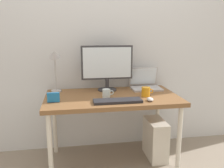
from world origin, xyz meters
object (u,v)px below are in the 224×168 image
object	(u,v)px
mouse	(150,99)
photo_frame	(53,97)
computer_tower	(155,139)
desk_lamp	(55,61)
keyboard	(118,101)
desk	(112,102)
laptop	(145,83)
monitor	(107,65)
glass_cup	(107,93)
coffee_mug	(146,92)

from	to	relation	value
mouse	photo_frame	distance (m)	0.88
photo_frame	computer_tower	size ratio (longest dim) A/B	0.26
desk_lamp	keyboard	size ratio (longest dim) A/B	1.06
desk_lamp	keyboard	distance (m)	0.79
keyboard	mouse	bearing A→B (deg)	-2.90
desk	mouse	bearing A→B (deg)	-36.84
desk	photo_frame	bearing A→B (deg)	-166.09
laptop	mouse	xyz separation A→B (m)	(-0.10, -0.48, -0.04)
desk	photo_frame	distance (m)	0.58
monitor	laptop	xyz separation A→B (m)	(0.43, 0.02, -0.22)
mouse	keyboard	bearing A→B (deg)	177.10
laptop	glass_cup	world-z (taller)	laptop
keyboard	photo_frame	xyz separation A→B (m)	(-0.57, 0.08, 0.04)
photo_frame	coffee_mug	bearing A→B (deg)	4.33
desk	coffee_mug	world-z (taller)	coffee_mug
coffee_mug	computer_tower	world-z (taller)	coffee_mug
coffee_mug	desk_lamp	bearing A→B (deg)	161.14
desk	desk_lamp	world-z (taller)	desk_lamp
laptop	photo_frame	size ratio (longest dim) A/B	2.91
monitor	photo_frame	world-z (taller)	monitor
desk_lamp	mouse	distance (m)	1.04
glass_cup	computer_tower	world-z (taller)	glass_cup
desk	mouse	xyz separation A→B (m)	(0.32, -0.24, 0.08)
monitor	keyboard	xyz separation A→B (m)	(0.03, -0.45, -0.26)
laptop	photo_frame	world-z (taller)	laptop
keyboard	glass_cup	bearing A→B (deg)	113.38
keyboard	computer_tower	size ratio (longest dim) A/B	1.05
desk	desk_lamp	size ratio (longest dim) A/B	2.80
photo_frame	laptop	bearing A→B (deg)	21.57
desk	keyboard	distance (m)	0.23
keyboard	computer_tower	distance (m)	0.73
desk_lamp	photo_frame	world-z (taller)	desk_lamp
laptop	desk	bearing A→B (deg)	-149.30
glass_cup	photo_frame	world-z (taller)	photo_frame
mouse	desk	bearing A→B (deg)	143.16
mouse	coffee_mug	distance (m)	0.17
desk	laptop	xyz separation A→B (m)	(0.41, 0.25, 0.12)
monitor	photo_frame	size ratio (longest dim) A/B	4.96
mouse	photo_frame	size ratio (longest dim) A/B	0.82
laptop	keyboard	distance (m)	0.62
monitor	keyboard	world-z (taller)	monitor
desk	monitor	distance (m)	0.41
monitor	keyboard	distance (m)	0.52
glass_cup	coffee_mug	bearing A→B (deg)	-3.84
computer_tower	desk_lamp	bearing A→B (deg)	167.85
desk	keyboard	bearing A→B (deg)	-85.97
mouse	coffee_mug	xyz separation A→B (m)	(0.01, 0.17, 0.03)
glass_cup	computer_tower	size ratio (longest dim) A/B	0.27
monitor	mouse	size ratio (longest dim) A/B	6.06
coffee_mug	computer_tower	distance (m)	0.58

